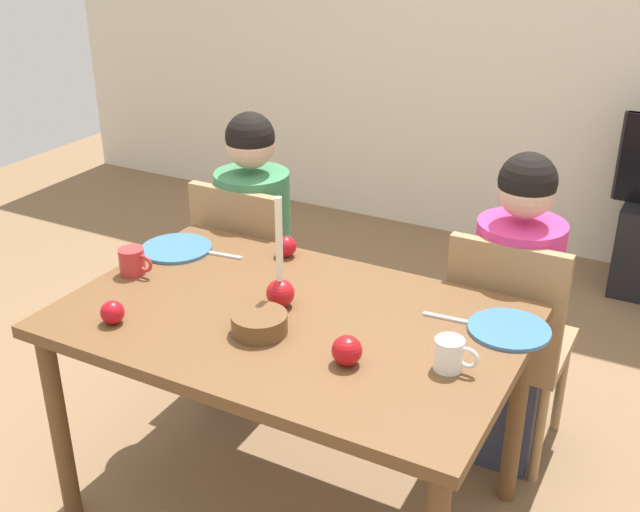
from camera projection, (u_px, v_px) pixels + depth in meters
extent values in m
plane|color=brown|center=(293.00, 504.00, 2.69)|extent=(7.68, 7.68, 0.00)
cube|color=beige|center=(529.00, 20.00, 4.21)|extent=(6.40, 0.10, 2.60)
cube|color=brown|center=(289.00, 321.00, 2.38)|extent=(1.40, 0.90, 0.04)
cylinder|color=brown|center=(59.00, 428.00, 2.50)|extent=(0.06, 0.06, 0.71)
cylinder|color=brown|center=(203.00, 322.00, 3.12)|extent=(0.06, 0.06, 0.71)
cylinder|color=brown|center=(516.00, 414.00, 2.57)|extent=(0.06, 0.06, 0.71)
cube|color=#99754C|center=(262.00, 281.00, 3.29)|extent=(0.40, 0.40, 0.04)
cube|color=#99754C|center=(236.00, 244.00, 3.04)|extent=(0.40, 0.04, 0.45)
cylinder|color=#99754C|center=(317.00, 319.00, 3.45)|extent=(0.04, 0.04, 0.41)
cylinder|color=#99754C|center=(252.00, 302.00, 3.59)|extent=(0.04, 0.04, 0.41)
cylinder|color=#99754C|center=(277.00, 355.00, 3.18)|extent=(0.04, 0.04, 0.41)
cylinder|color=#99754C|center=(209.00, 335.00, 3.32)|extent=(0.04, 0.04, 0.41)
cube|color=#99754C|center=(511.00, 344.00, 2.83)|extent=(0.40, 0.40, 0.04)
cube|color=#99754C|center=(504.00, 306.00, 2.58)|extent=(0.40, 0.04, 0.45)
cylinder|color=#99754C|center=(561.00, 385.00, 2.98)|extent=(0.04, 0.04, 0.41)
cylinder|color=#99754C|center=(476.00, 362.00, 3.13)|extent=(0.04, 0.04, 0.41)
cylinder|color=#99754C|center=(539.00, 434.00, 2.71)|extent=(0.04, 0.04, 0.41)
cylinder|color=#99754C|center=(447.00, 406.00, 2.86)|extent=(0.04, 0.04, 0.41)
cube|color=#33384C|center=(258.00, 328.00, 3.34)|extent=(0.28, 0.28, 0.45)
cylinder|color=#387A4C|center=(254.00, 229.00, 3.14)|extent=(0.30, 0.30, 0.48)
sphere|color=tan|center=(250.00, 144.00, 2.99)|extent=(0.19, 0.19, 0.19)
sphere|color=black|center=(250.00, 137.00, 2.98)|extent=(0.19, 0.19, 0.19)
cube|color=#33384C|center=(502.00, 398.00, 2.87)|extent=(0.28, 0.28, 0.45)
cylinder|color=#D1337A|center=(515.00, 287.00, 2.68)|extent=(0.30, 0.30, 0.48)
sphere|color=tan|center=(527.00, 190.00, 2.53)|extent=(0.19, 0.19, 0.19)
sphere|color=black|center=(528.00, 181.00, 2.51)|extent=(0.19, 0.19, 0.19)
sphere|color=red|center=(280.00, 293.00, 2.41)|extent=(0.09, 0.09, 0.09)
cylinder|color=#EFE5C6|center=(279.00, 240.00, 2.33)|extent=(0.02, 0.02, 0.27)
cylinder|color=teal|center=(176.00, 248.00, 2.81)|extent=(0.26, 0.26, 0.01)
cylinder|color=teal|center=(509.00, 329.00, 2.28)|extent=(0.24, 0.24, 0.01)
cylinder|color=#B72D2D|center=(131.00, 262.00, 2.61)|extent=(0.09, 0.09, 0.09)
torus|color=#B72D2D|center=(144.00, 264.00, 2.59)|extent=(0.06, 0.01, 0.06)
cylinder|color=white|center=(449.00, 354.00, 2.09)|extent=(0.08, 0.08, 0.09)
torus|color=white|center=(468.00, 358.00, 2.06)|extent=(0.06, 0.01, 0.06)
cube|color=silver|center=(219.00, 254.00, 2.76)|extent=(0.18, 0.04, 0.01)
cube|color=silver|center=(452.00, 319.00, 2.34)|extent=(0.18, 0.03, 0.01)
cylinder|color=brown|center=(260.00, 323.00, 2.27)|extent=(0.17, 0.17, 0.06)
sphere|color=#B10F19|center=(112.00, 312.00, 2.31)|extent=(0.07, 0.07, 0.07)
sphere|color=#B10F1B|center=(286.00, 247.00, 2.74)|extent=(0.08, 0.08, 0.08)
sphere|color=#B41117|center=(347.00, 350.00, 2.11)|extent=(0.09, 0.09, 0.09)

